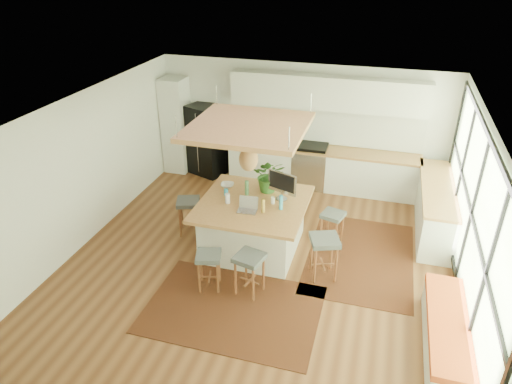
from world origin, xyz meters
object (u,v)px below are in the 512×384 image
(island, at_px, (253,225))
(stool_right_back, at_px, (332,227))
(stool_near_left, at_px, (209,269))
(island_plant, at_px, (269,179))
(stool_left_side, at_px, (189,216))
(laptop, at_px, (247,205))
(monitor, at_px, (282,186))
(microwave, at_px, (257,134))
(stool_right_front, at_px, (323,259))
(fridge, at_px, (207,136))
(stool_near_right, at_px, (250,274))

(island, distance_m, stool_right_back, 1.45)
(stool_near_left, xyz_separation_m, island_plant, (0.50, 1.79, 0.82))
(stool_left_side, bearing_deg, laptop, -19.75)
(laptop, relative_size, monitor, 0.61)
(island, height_order, microwave, microwave)
(laptop, relative_size, microwave, 0.62)
(laptop, height_order, microwave, microwave)
(stool_right_back, xyz_separation_m, stool_left_side, (-2.65, -0.39, 0.00))
(stool_right_front, bearing_deg, stool_left_side, 166.40)
(stool_right_front, relative_size, microwave, 1.36)
(fridge, height_order, microwave, fridge)
(laptop, xyz_separation_m, monitor, (0.46, 0.58, 0.14))
(stool_left_side, bearing_deg, stool_right_back, 8.26)
(island, distance_m, stool_near_right, 1.27)
(laptop, bearing_deg, monitor, 48.25)
(island, height_order, stool_near_right, island)
(island, relative_size, stool_left_side, 2.63)
(stool_near_right, distance_m, microwave, 4.17)
(fridge, distance_m, island_plant, 3.12)
(stool_near_right, distance_m, stool_left_side, 2.11)
(stool_near_left, relative_size, stool_left_side, 0.92)
(island, xyz_separation_m, monitor, (0.45, 0.25, 0.72))
(stool_near_left, height_order, microwave, microwave)
(stool_right_front, distance_m, stool_left_side, 2.73)
(stool_near_right, xyz_separation_m, microwave, (-1.02, 3.98, 0.76))
(monitor, bearing_deg, stool_near_left, -96.87)
(laptop, relative_size, island_plant, 0.55)
(stool_right_front, relative_size, island_plant, 1.21)
(stool_near_right, distance_m, stool_right_back, 2.04)
(stool_near_right, height_order, monitor, monitor)
(fridge, height_order, stool_right_front, fridge)
(microwave, bearing_deg, stool_near_left, -104.97)
(stool_near_left, height_order, laptop, laptop)
(fridge, xyz_separation_m, laptop, (1.95, -3.10, 0.12))
(laptop, xyz_separation_m, island_plant, (0.16, 0.83, 0.13))
(stool_right_back, distance_m, stool_left_side, 2.68)
(island, relative_size, stool_near_left, 2.86)
(island_plant, bearing_deg, stool_near_right, -84.99)
(stool_near_right, bearing_deg, microwave, 104.38)
(stool_near_right, bearing_deg, stool_near_left, -174.70)
(stool_right_front, bearing_deg, stool_near_left, -155.12)
(laptop, height_order, monitor, monitor)
(microwave, bearing_deg, fridge, 158.52)
(monitor, relative_size, microwave, 1.02)
(stool_right_back, relative_size, stool_left_side, 0.91)
(island, bearing_deg, microwave, 104.62)
(stool_near_right, distance_m, island_plant, 1.92)
(island, relative_size, monitor, 3.24)
(laptop, height_order, island_plant, island_plant)
(stool_right_front, bearing_deg, stool_near_right, -145.19)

